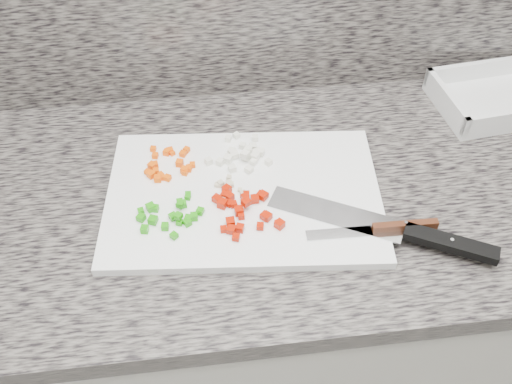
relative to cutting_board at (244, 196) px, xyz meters
The scene contains 11 objects.
cabinet 0.48m from the cutting_board, 18.12° to the left, with size 3.92×0.62×0.86m, color silver.
countertop 0.08m from the cutting_board, 18.12° to the left, with size 3.96×0.64×0.04m, color #605B55.
cutting_board is the anchor object (origin of this frame).
carrot_pile 0.16m from the cutting_board, 147.95° to the left, with size 0.10×0.10×0.01m.
onion_pile 0.09m from the cutting_board, 84.20° to the left, with size 0.13×0.12×0.02m.
green_pepper_pile 0.14m from the cutting_board, 161.95° to the right, with size 0.12×0.10×0.02m.
red_pepper_pile 0.05m from the cutting_board, 96.60° to the right, with size 0.12×0.13×0.02m.
garlic_pile 0.03m from the cutting_board, 153.77° to the left, with size 0.06×0.06×0.01m.
chef_knife 0.30m from the cutting_board, 26.44° to the right, with size 0.36×0.22×0.02m.
paring_knife 0.26m from the cutting_board, 26.81° to the right, with size 0.22×0.03×0.02m.
tray 0.60m from the cutting_board, 19.98° to the left, with size 0.27×0.21×0.05m.
Camera 1 is at (-0.14, 0.72, 1.66)m, focal length 40.00 mm.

